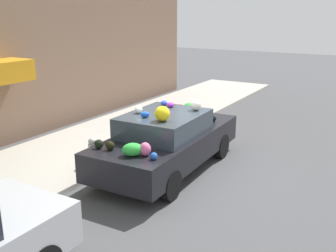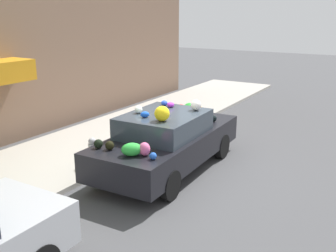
{
  "view_description": "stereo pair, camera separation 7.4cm",
  "coord_description": "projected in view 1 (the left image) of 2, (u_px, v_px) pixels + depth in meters",
  "views": [
    {
      "loc": [
        -7.6,
        -4.57,
        3.65
      ],
      "look_at": [
        0.0,
        -0.06,
        1.09
      ],
      "focal_mm": 42.0,
      "sensor_mm": 36.0,
      "label": 1
    },
    {
      "loc": [
        -7.56,
        -4.64,
        3.65
      ],
      "look_at": [
        0.0,
        -0.06,
        1.09
      ],
      "focal_mm": 42.0,
      "sensor_mm": 36.0,
      "label": 2
    }
  ],
  "objects": [
    {
      "name": "art_car",
      "position": [
        167.0,
        140.0,
        9.28
      ],
      "size": [
        4.48,
        1.93,
        1.75
      ],
      "rotation": [
        0.0,
        0.0,
        0.03
      ],
      "color": "black",
      "rests_on": "ground"
    },
    {
      "name": "sidewalk_curb",
      "position": [
        82.0,
        148.0,
        10.84
      ],
      "size": [
        24.0,
        3.2,
        0.11
      ],
      "color": "#B2ADA3",
      "rests_on": "ground"
    },
    {
      "name": "building_facade",
      "position": [
        16.0,
        43.0,
        11.1
      ],
      "size": [
        18.0,
        1.2,
        5.68
      ],
      "color": "#846651",
      "rests_on": "ground"
    },
    {
      "name": "ground_plane",
      "position": [
        166.0,
        169.0,
        9.53
      ],
      "size": [
        60.0,
        60.0,
        0.0
      ],
      "primitive_type": "plane",
      "color": "#4C4C4F"
    },
    {
      "name": "fire_hydrant",
      "position": [
        93.0,
        152.0,
        9.33
      ],
      "size": [
        0.2,
        0.2,
        0.7
      ],
      "color": "#B2B2B7",
      "rests_on": "sidewalk_curb"
    }
  ]
}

